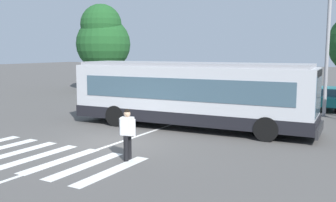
{
  "coord_description": "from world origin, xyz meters",
  "views": [
    {
      "loc": [
        9.28,
        -11.68,
        3.61
      ],
      "look_at": [
        0.52,
        3.54,
        1.3
      ],
      "focal_mm": 41.13,
      "sensor_mm": 36.0,
      "label": 1
    }
  ],
  "objects_px": {
    "parked_car_black": "(205,90)",
    "parked_car_red": "(237,93)",
    "pedestrian_crossing_street": "(127,131)",
    "city_transit_bus": "(190,94)",
    "parked_car_teal": "(325,97)",
    "parked_car_silver": "(278,95)",
    "background_tree_left": "(103,38)",
    "twin_arm_street_lamp": "(330,4)"
  },
  "relations": [
    {
      "from": "parked_car_black",
      "to": "parked_car_red",
      "type": "height_order",
      "value": "same"
    },
    {
      "from": "pedestrian_crossing_street",
      "to": "parked_car_red",
      "type": "height_order",
      "value": "pedestrian_crossing_street"
    },
    {
      "from": "city_transit_bus",
      "to": "parked_car_red",
      "type": "height_order",
      "value": "city_transit_bus"
    },
    {
      "from": "city_transit_bus",
      "to": "parked_car_teal",
      "type": "height_order",
      "value": "city_transit_bus"
    },
    {
      "from": "city_transit_bus",
      "to": "parked_car_teal",
      "type": "relative_size",
      "value": 2.55
    },
    {
      "from": "parked_car_teal",
      "to": "parked_car_silver",
      "type": "bearing_deg",
      "value": -166.0
    },
    {
      "from": "pedestrian_crossing_street",
      "to": "parked_car_black",
      "type": "height_order",
      "value": "pedestrian_crossing_street"
    },
    {
      "from": "parked_car_silver",
      "to": "pedestrian_crossing_street",
      "type": "bearing_deg",
      "value": -94.82
    },
    {
      "from": "city_transit_bus",
      "to": "pedestrian_crossing_street",
      "type": "bearing_deg",
      "value": -83.9
    },
    {
      "from": "parked_car_red",
      "to": "background_tree_left",
      "type": "xyz_separation_m",
      "value": [
        -13.66,
        2.55,
        3.92
      ]
    },
    {
      "from": "parked_car_silver",
      "to": "background_tree_left",
      "type": "xyz_separation_m",
      "value": [
        -16.44,
        2.59,
        3.92
      ]
    },
    {
      "from": "background_tree_left",
      "to": "pedestrian_crossing_street",
      "type": "bearing_deg",
      "value": -48.72
    },
    {
      "from": "parked_car_red",
      "to": "city_transit_bus",
      "type": "bearing_deg",
      "value": -84.14
    },
    {
      "from": "parked_car_black",
      "to": "twin_arm_street_lamp",
      "type": "relative_size",
      "value": 0.45
    },
    {
      "from": "parked_car_red",
      "to": "background_tree_left",
      "type": "height_order",
      "value": "background_tree_left"
    },
    {
      "from": "parked_car_red",
      "to": "parked_car_silver",
      "type": "distance_m",
      "value": 2.78
    },
    {
      "from": "city_transit_bus",
      "to": "background_tree_left",
      "type": "xyz_separation_m",
      "value": [
        -14.57,
        11.47,
        3.1
      ]
    },
    {
      "from": "pedestrian_crossing_street",
      "to": "parked_car_silver",
      "type": "relative_size",
      "value": 0.38
    },
    {
      "from": "parked_car_black",
      "to": "parked_car_red",
      "type": "bearing_deg",
      "value": -11.49
    },
    {
      "from": "parked_car_red",
      "to": "twin_arm_street_lamp",
      "type": "bearing_deg",
      "value": -20.75
    },
    {
      "from": "pedestrian_crossing_street",
      "to": "twin_arm_street_lamp",
      "type": "bearing_deg",
      "value": 70.91
    },
    {
      "from": "parked_car_black",
      "to": "twin_arm_street_lamp",
      "type": "bearing_deg",
      "value": -17.97
    },
    {
      "from": "pedestrian_crossing_street",
      "to": "parked_car_teal",
      "type": "relative_size",
      "value": 0.38
    },
    {
      "from": "pedestrian_crossing_street",
      "to": "twin_arm_street_lamp",
      "type": "xyz_separation_m",
      "value": [
        4.34,
        12.53,
        5.13
      ]
    },
    {
      "from": "parked_car_black",
      "to": "parked_car_teal",
      "type": "relative_size",
      "value": 1.01
    },
    {
      "from": "parked_car_black",
      "to": "twin_arm_street_lamp",
      "type": "distance_m",
      "value": 10.42
    },
    {
      "from": "parked_car_black",
      "to": "background_tree_left",
      "type": "relative_size",
      "value": 0.59
    },
    {
      "from": "pedestrian_crossing_street",
      "to": "twin_arm_street_lamp",
      "type": "distance_m",
      "value": 14.22
    },
    {
      "from": "pedestrian_crossing_street",
      "to": "parked_car_black",
      "type": "relative_size",
      "value": 0.38
    },
    {
      "from": "city_transit_bus",
      "to": "parked_car_black",
      "type": "distance_m",
      "value": 10.14
    },
    {
      "from": "twin_arm_street_lamp",
      "to": "parked_car_black",
      "type": "bearing_deg",
      "value": 162.03
    },
    {
      "from": "background_tree_left",
      "to": "parked_car_teal",
      "type": "bearing_deg",
      "value": -5.69
    },
    {
      "from": "parked_car_silver",
      "to": "parked_car_teal",
      "type": "relative_size",
      "value": 1.0
    },
    {
      "from": "parked_car_red",
      "to": "parked_car_teal",
      "type": "height_order",
      "value": "same"
    },
    {
      "from": "parked_car_black",
      "to": "parked_car_silver",
      "type": "distance_m",
      "value": 5.46
    },
    {
      "from": "city_transit_bus",
      "to": "parked_car_red",
      "type": "xyz_separation_m",
      "value": [
        -0.92,
        8.92,
        -0.82
      ]
    },
    {
      "from": "city_transit_bus",
      "to": "parked_car_red",
      "type": "relative_size",
      "value": 2.55
    },
    {
      "from": "parked_car_teal",
      "to": "background_tree_left",
      "type": "xyz_separation_m",
      "value": [
        -19.16,
        1.91,
        3.92
      ]
    },
    {
      "from": "city_transit_bus",
      "to": "background_tree_left",
      "type": "relative_size",
      "value": 1.5
    },
    {
      "from": "pedestrian_crossing_street",
      "to": "parked_car_silver",
      "type": "distance_m",
      "value": 14.78
    },
    {
      "from": "twin_arm_street_lamp",
      "to": "background_tree_left",
      "type": "bearing_deg",
      "value": 166.25
    },
    {
      "from": "city_transit_bus",
      "to": "background_tree_left",
      "type": "distance_m",
      "value": 18.8
    }
  ]
}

